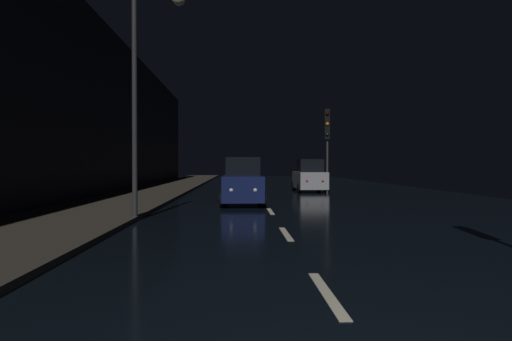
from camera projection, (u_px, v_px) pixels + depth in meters
ground at (258, 193)px, 27.53m from camera, size 25.62×84.00×0.02m
sidewalk_left at (152, 192)px, 27.27m from camera, size 4.40×84.00×0.15m
building_facade_left at (90, 106)px, 23.61m from camera, size 0.80×63.00×9.93m
lane_centerline at (268, 207)px, 18.38m from camera, size 0.16×26.51×0.01m
traffic_light_far_right at (327, 132)px, 27.24m from camera, size 0.37×0.48×5.26m
streetlamp_overhead at (149, 69)px, 13.87m from camera, size 1.70×0.44×7.26m
car_approaching_headlights at (243, 183)px, 19.75m from camera, size 1.94×4.20×2.12m
car_parked_right_far at (310, 177)px, 29.19m from camera, size 1.97×4.27×2.15m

